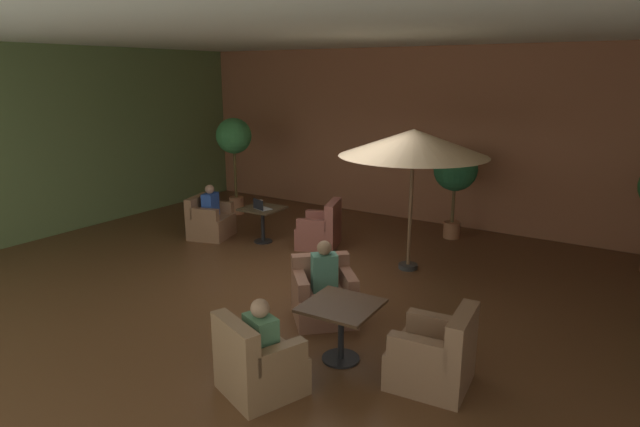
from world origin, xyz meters
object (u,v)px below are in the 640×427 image
Objects in this scene: cafe_table_front_right at (341,317)px; patron_with_friend at (261,331)px; iced_drink_cup at (261,203)px; armchair_front_right_south at (435,357)px; potted_tree_mid_right at (234,142)px; patio_umbrella_tall_red at (413,143)px; potted_tree_left_corner at (455,173)px; cafe_table_front_left at (263,215)px; armchair_front_right_north at (324,297)px; armchair_front_right_east at (258,365)px; open_laptop at (261,207)px; patron_blue_shirt at (210,203)px; armchair_front_left_north at (321,230)px; patron_by_window at (324,268)px; armchair_front_left_east at (210,222)px.

cafe_table_front_right is 1.35× the size of patron_with_friend.
patron_with_friend is 5.58× the size of iced_drink_cup.
potted_tree_mid_right is (-6.49, 4.24, 1.36)m from armchair_front_right_south.
potted_tree_left_corner is at bearing 89.69° from patio_umbrella_tall_red.
armchair_front_right_north reaches higher than cafe_table_front_left.
open_laptop is (-3.09, 3.87, 0.43)m from armchair_front_right_east.
patio_umbrella_tall_red is at bearing 6.77° from patron_blue_shirt.
patron_with_friend is (2.07, -4.33, 0.36)m from armchair_front_left_north.
armchair_front_left_north is 4.83m from armchair_front_right_east.
patron_with_friend is at bearing -88.35° from potted_tree_left_corner.
iced_drink_cup is (1.74, -1.22, -0.94)m from potted_tree_mid_right.
patron_with_friend reaches higher than cafe_table_front_left.
armchair_front_left_north is at bearing 17.87° from patron_blue_shirt.
armchair_front_right_south is (1.08, 0.10, -0.21)m from cafe_table_front_right.
armchair_front_left_north is 1.56× the size of patron_blue_shirt.
open_laptop reaches higher than armchair_front_left_north.
armchair_front_right_east is at bearing -110.61° from cafe_table_front_right.
armchair_front_right_south is 1.95m from patron_by_window.
potted_tree_mid_right is at bearing 161.88° from armchair_front_left_north.
patron_by_window is at bearing -37.25° from potted_tree_mid_right.
patio_umbrella_tall_red reaches higher than open_laptop.
potted_tree_left_corner reaches higher than armchair_front_left_east.
armchair_front_right_north is 9.98× the size of iced_drink_cup.
potted_tree_mid_right reaches higher than armchair_front_left_north.
patio_umbrella_tall_red is 4.37m from patron_with_friend.
potted_tree_mid_right is at bearing 146.87° from armchair_front_right_south.
iced_drink_cup is (-3.67, 3.11, 0.21)m from cafe_table_front_right.
patio_umbrella_tall_red is 6.63× the size of open_laptop.
patron_blue_shirt is 0.94× the size of patron_by_window.
iced_drink_cup is at bearing 147.64° from armchair_front_right_south.
cafe_table_front_left is at bearing 141.92° from armchair_front_right_north.
armchair_front_right_south is at bearing -61.76° from patio_umbrella_tall_red.
cafe_table_front_left is 1.17m from armchair_front_left_east.
armchair_front_right_east is at bearing -51.74° from cafe_table_front_left.
armchair_front_right_east is 0.52× the size of potted_tree_left_corner.
cafe_table_front_left is 2.04× the size of open_laptop.
patron_by_window reaches higher than iced_drink_cup.
iced_drink_cup is at bearing -145.81° from potted_tree_left_corner.
potted_tree_left_corner is (-0.54, 5.23, 0.78)m from cafe_table_front_right.
potted_tree_mid_right reaches higher than armchair_front_left_east.
armchair_front_left_east is at bearing 139.60° from patron_with_friend.
open_laptop reaches higher than armchair_front_right_east.
patio_umbrella_tall_red is at bearing 0.69° from iced_drink_cup.
potted_tree_left_corner is (-0.16, 6.25, 1.00)m from armchair_front_right_east.
armchair_front_left_east is at bearing -162.15° from armchair_front_left_north.
armchair_front_left_north is 1.05× the size of armchair_front_right_east.
armchair_front_left_north reaches higher than cafe_table_front_left.
patron_blue_shirt reaches higher than armchair_front_right_south.
cafe_table_front_left is 0.78× the size of armchair_front_right_east.
armchair_front_left_north is at bearing 125.95° from cafe_table_front_right.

